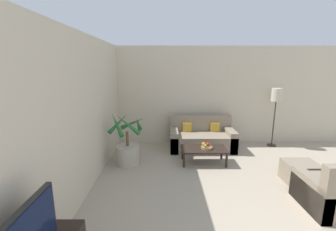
{
  "coord_description": "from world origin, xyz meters",
  "views": [
    {
      "loc": [
        -1.8,
        0.45,
        2.15
      ],
      "look_at": [
        -1.76,
        5.71,
        1.0
      ],
      "focal_mm": 24.0,
      "sensor_mm": 36.0,
      "label": 1
    }
  ],
  "objects_px": {
    "apple_red": "(208,144)",
    "apple_green": "(205,146)",
    "coffee_table": "(204,150)",
    "sofa_loveseat": "(202,138)",
    "floor_lamp": "(276,99)",
    "fruit_bowl": "(207,148)",
    "potted_palm": "(128,148)",
    "orange_fruit": "(204,144)",
    "armchair": "(332,193)",
    "ottoman": "(300,172)"
  },
  "relations": [
    {
      "from": "apple_red",
      "to": "apple_green",
      "type": "height_order",
      "value": "apple_red"
    },
    {
      "from": "coffee_table",
      "to": "sofa_loveseat",
      "type": "bearing_deg",
      "value": 84.23
    },
    {
      "from": "apple_red",
      "to": "apple_green",
      "type": "relative_size",
      "value": 1.13
    },
    {
      "from": "sofa_loveseat",
      "to": "coffee_table",
      "type": "relative_size",
      "value": 1.65
    },
    {
      "from": "floor_lamp",
      "to": "apple_red",
      "type": "xyz_separation_m",
      "value": [
        -1.99,
        -1.12,
        -0.86
      ]
    },
    {
      "from": "coffee_table",
      "to": "fruit_bowl",
      "type": "relative_size",
      "value": 4.04
    },
    {
      "from": "potted_palm",
      "to": "coffee_table",
      "type": "height_order",
      "value": "potted_palm"
    },
    {
      "from": "fruit_bowl",
      "to": "apple_green",
      "type": "distance_m",
      "value": 0.09
    },
    {
      "from": "potted_palm",
      "to": "floor_lamp",
      "type": "relative_size",
      "value": 0.77
    },
    {
      "from": "apple_red",
      "to": "orange_fruit",
      "type": "relative_size",
      "value": 0.97
    },
    {
      "from": "sofa_loveseat",
      "to": "fruit_bowl",
      "type": "height_order",
      "value": "sofa_loveseat"
    },
    {
      "from": "fruit_bowl",
      "to": "armchair",
      "type": "distance_m",
      "value": 2.34
    },
    {
      "from": "fruit_bowl",
      "to": "orange_fruit",
      "type": "relative_size",
      "value": 2.92
    },
    {
      "from": "fruit_bowl",
      "to": "ottoman",
      "type": "bearing_deg",
      "value": -27.59
    },
    {
      "from": "coffee_table",
      "to": "armchair",
      "type": "distance_m",
      "value": 2.39
    },
    {
      "from": "apple_red",
      "to": "potted_palm",
      "type": "bearing_deg",
      "value": -178.11
    },
    {
      "from": "sofa_loveseat",
      "to": "ottoman",
      "type": "height_order",
      "value": "sofa_loveseat"
    },
    {
      "from": "coffee_table",
      "to": "ottoman",
      "type": "bearing_deg",
      "value": -27.33
    },
    {
      "from": "potted_palm",
      "to": "coffee_table",
      "type": "distance_m",
      "value": 1.71
    },
    {
      "from": "apple_green",
      "to": "armchair",
      "type": "relative_size",
      "value": 0.09
    },
    {
      "from": "potted_palm",
      "to": "armchair",
      "type": "distance_m",
      "value": 3.76
    },
    {
      "from": "apple_green",
      "to": "armchair",
      "type": "bearing_deg",
      "value": -45.0
    },
    {
      "from": "sofa_loveseat",
      "to": "apple_red",
      "type": "height_order",
      "value": "sofa_loveseat"
    },
    {
      "from": "sofa_loveseat",
      "to": "orange_fruit",
      "type": "height_order",
      "value": "sofa_loveseat"
    },
    {
      "from": "floor_lamp",
      "to": "armchair",
      "type": "distance_m",
      "value": 3.06
    },
    {
      "from": "apple_red",
      "to": "apple_green",
      "type": "xyz_separation_m",
      "value": [
        -0.07,
        -0.08,
        -0.0
      ]
    },
    {
      "from": "apple_green",
      "to": "orange_fruit",
      "type": "xyz_separation_m",
      "value": [
        -0.02,
        0.1,
        0.01
      ]
    },
    {
      "from": "apple_red",
      "to": "armchair",
      "type": "xyz_separation_m",
      "value": [
        1.57,
        -1.73,
        -0.17
      ]
    },
    {
      "from": "coffee_table",
      "to": "apple_green",
      "type": "height_order",
      "value": "apple_green"
    },
    {
      "from": "floor_lamp",
      "to": "orange_fruit",
      "type": "distance_m",
      "value": 2.51
    },
    {
      "from": "potted_palm",
      "to": "floor_lamp",
      "type": "distance_m",
      "value": 4.07
    },
    {
      "from": "sofa_loveseat",
      "to": "ottoman",
      "type": "xyz_separation_m",
      "value": [
        1.6,
        -1.81,
        -0.08
      ]
    },
    {
      "from": "apple_green",
      "to": "armchair",
      "type": "xyz_separation_m",
      "value": [
        1.64,
        -1.65,
        -0.16
      ]
    },
    {
      "from": "apple_green",
      "to": "coffee_table",
      "type": "bearing_deg",
      "value": 105.26
    },
    {
      "from": "apple_red",
      "to": "armchair",
      "type": "bearing_deg",
      "value": -47.7
    },
    {
      "from": "apple_red",
      "to": "ottoman",
      "type": "distance_m",
      "value": 1.84
    },
    {
      "from": "fruit_bowl",
      "to": "ottoman",
      "type": "xyz_separation_m",
      "value": [
        1.63,
        -0.85,
        -0.18
      ]
    },
    {
      "from": "ottoman",
      "to": "potted_palm",
      "type": "bearing_deg",
      "value": 166.36
    },
    {
      "from": "armchair",
      "to": "potted_palm",
      "type": "bearing_deg",
      "value": 153.64
    },
    {
      "from": "sofa_loveseat",
      "to": "floor_lamp",
      "type": "xyz_separation_m",
      "value": [
        1.98,
        0.2,
        1.03
      ]
    },
    {
      "from": "orange_fruit",
      "to": "sofa_loveseat",
      "type": "bearing_deg",
      "value": 84.01
    },
    {
      "from": "floor_lamp",
      "to": "coffee_table",
      "type": "distance_m",
      "value": 2.57
    },
    {
      "from": "coffee_table",
      "to": "fruit_bowl",
      "type": "distance_m",
      "value": 0.09
    },
    {
      "from": "orange_fruit",
      "to": "ottoman",
      "type": "distance_m",
      "value": 1.93
    },
    {
      "from": "ottoman",
      "to": "floor_lamp",
      "type": "bearing_deg",
      "value": 79.07
    },
    {
      "from": "apple_red",
      "to": "armchair",
      "type": "height_order",
      "value": "armchair"
    },
    {
      "from": "potted_palm",
      "to": "coffee_table",
      "type": "bearing_deg",
      "value": 1.7
    },
    {
      "from": "coffee_table",
      "to": "orange_fruit",
      "type": "xyz_separation_m",
      "value": [
        -0.0,
        0.02,
        0.14
      ]
    },
    {
      "from": "fruit_bowl",
      "to": "ottoman",
      "type": "height_order",
      "value": "fruit_bowl"
    },
    {
      "from": "coffee_table",
      "to": "orange_fruit",
      "type": "bearing_deg",
      "value": 93.37
    }
  ]
}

